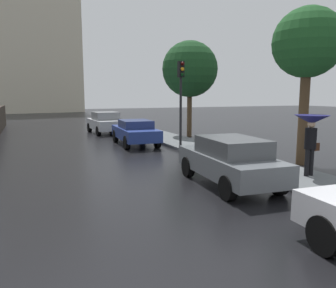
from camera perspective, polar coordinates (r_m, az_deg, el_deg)
The scene contains 8 objects.
car_blue_near_kerb at distance 17.68m, azimuth -5.62°, elevation 2.12°, with size 1.96×4.32×1.32m.
car_silver_far_ahead at distance 23.30m, azimuth -10.64°, elevation 3.63°, with size 1.98×3.93×1.46m.
car_grey_behind_camera at distance 9.90m, azimuth 10.52°, elevation -2.74°, with size 1.97×4.10×1.41m.
pedestrian_with_umbrella_near at distance 11.07m, azimuth 23.25°, elevation 2.67°, with size 1.03×1.03×1.88m.
traffic_light at distance 16.20m, azimuth 2.23°, elevation 9.60°, with size 0.26×0.39×4.06m.
street_tree_near at distance 13.59m, azimuth 22.70°, elevation 15.38°, with size 2.54×2.54×5.77m.
street_tree_mid at distance 21.27m, azimuth 3.74°, elevation 12.58°, with size 3.45×3.45×5.92m.
distant_tower at distance 55.70m, azimuth -22.61°, elevation 17.58°, with size 14.39×9.54×24.18m.
Camera 1 is at (-2.53, -2.63, 2.64)m, focal length 35.75 mm.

